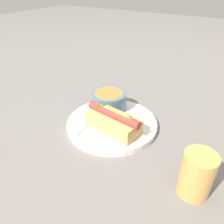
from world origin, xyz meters
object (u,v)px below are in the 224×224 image
soup_bowl (109,100)px  drinking_glass (197,175)px  hot_dog (113,121)px  spoon (99,111)px

soup_bowl → drinking_glass: (0.30, -0.16, 0.00)m
soup_bowl → drinking_glass: drinking_glass is taller
hot_dog → drinking_glass: 0.24m
spoon → drinking_glass: (0.31, -0.13, 0.03)m
soup_bowl → drinking_glass: 0.34m
soup_bowl → spoon: 0.04m
hot_dog → spoon: (-0.08, 0.05, -0.02)m
soup_bowl → spoon: size_ratio=0.60×
hot_dog → soup_bowl: bearing=136.2°
soup_bowl → spoon: bearing=-115.1°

